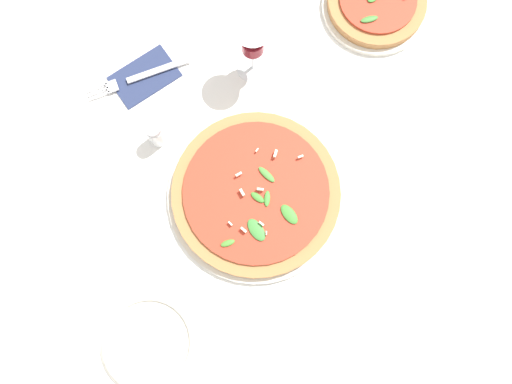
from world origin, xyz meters
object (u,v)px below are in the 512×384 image
at_px(pizza_arugula_main, 256,194).
at_px(wine_glass, 253,41).
at_px(pizza_personal_side, 376,4).
at_px(side_plate_white, 148,343).
at_px(fork, 140,77).
at_px(shaker_pepper, 156,134).

distance_m(pizza_arugula_main, wine_glass, 0.28).
distance_m(pizza_arugula_main, pizza_personal_side, 0.47).
height_order(pizza_arugula_main, side_plate_white, pizza_arugula_main).
bearing_deg(pizza_personal_side, fork, -2.42).
xyz_separation_m(pizza_arugula_main, side_plate_white, (0.27, 0.19, -0.01)).
bearing_deg(pizza_arugula_main, fork, -66.80).
bearing_deg(shaker_pepper, wine_glass, -160.60).
xyz_separation_m(side_plate_white, shaker_pepper, (-0.14, -0.36, 0.02)).
height_order(fork, side_plate_white, side_plate_white).
bearing_deg(pizza_personal_side, wine_glass, 7.16).
bearing_deg(wine_glass, side_plate_white, 50.31).
relative_size(pizza_personal_side, wine_glass, 1.49).
bearing_deg(pizza_arugula_main, pizza_personal_side, -142.32).
relative_size(pizza_personal_side, fork, 1.04).
relative_size(side_plate_white, shaker_pepper, 2.52).
xyz_separation_m(pizza_personal_side, fork, (0.50, -0.02, -0.01)).
bearing_deg(pizza_personal_side, shaker_pepper, 12.74).
xyz_separation_m(pizza_arugula_main, pizza_personal_side, (-0.37, -0.29, -0.00)).
relative_size(pizza_personal_side, shaker_pepper, 3.30).
xyz_separation_m(wine_glass, side_plate_white, (0.36, 0.44, -0.10)).
bearing_deg(pizza_arugula_main, shaker_pepper, -51.16).
bearing_deg(shaker_pepper, pizza_personal_side, -167.26).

